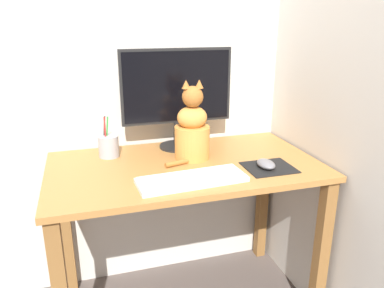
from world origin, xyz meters
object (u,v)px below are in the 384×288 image
(computer_mouse_right, at_px, (266,164))
(pen_cup, at_px, (109,146))
(monitor, at_px, (177,92))
(keyboard, at_px, (192,179))
(cat, at_px, (192,130))

(computer_mouse_right, bearing_deg, pen_cup, 151.13)
(monitor, bearing_deg, keyboard, -97.12)
(keyboard, relative_size, cat, 1.21)
(keyboard, bearing_deg, monitor, 79.30)
(keyboard, height_order, cat, cat)
(computer_mouse_right, xyz_separation_m, pen_cup, (-0.59, 0.33, 0.03))
(monitor, xyz_separation_m, keyboard, (-0.05, -0.40, -0.25))
(cat, bearing_deg, monitor, 104.33)
(keyboard, bearing_deg, pen_cup, 122.66)
(monitor, height_order, computer_mouse_right, monitor)
(computer_mouse_right, height_order, pen_cup, pen_cup)
(cat, xyz_separation_m, pen_cup, (-0.34, 0.12, -0.08))
(monitor, distance_m, computer_mouse_right, 0.51)
(keyboard, distance_m, computer_mouse_right, 0.33)
(keyboard, xyz_separation_m, computer_mouse_right, (0.32, 0.04, 0.01))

